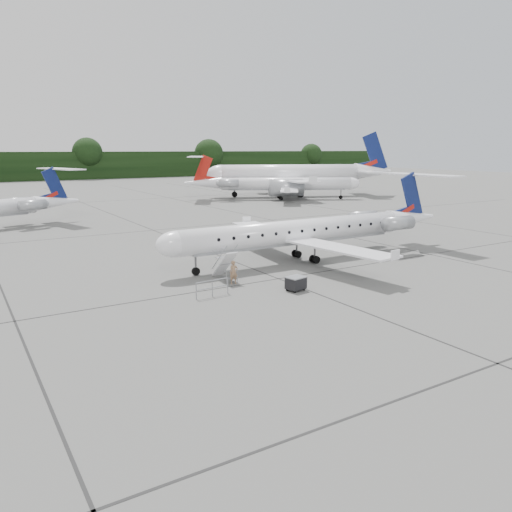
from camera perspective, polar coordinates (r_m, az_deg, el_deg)
ground at (r=34.79m, az=13.05°, el=-2.80°), size 320.00×320.00×0.00m
treeline at (r=155.69m, az=-23.08°, el=9.43°), size 260.00×4.00×8.00m
main_regional_jet at (r=39.31m, az=4.67°, el=4.13°), size 26.03×18.80×6.65m
airstair at (r=34.05m, az=-3.60°, el=-1.01°), size 0.86×2.25×2.08m
passenger at (r=33.02m, az=-2.57°, el=-1.88°), size 0.62×0.45×1.57m
safety_railing at (r=30.40m, az=-5.02°, el=-3.71°), size 2.20×0.22×1.00m
baggage_cart at (r=31.62m, az=4.57°, el=-3.11°), size 1.26×1.09×0.97m
bg_narrowbody at (r=94.80m, az=3.84°, el=10.39°), size 39.46×34.34×11.84m
bg_regional_right at (r=88.91m, az=3.48°, el=8.94°), size 35.81×32.49×7.69m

